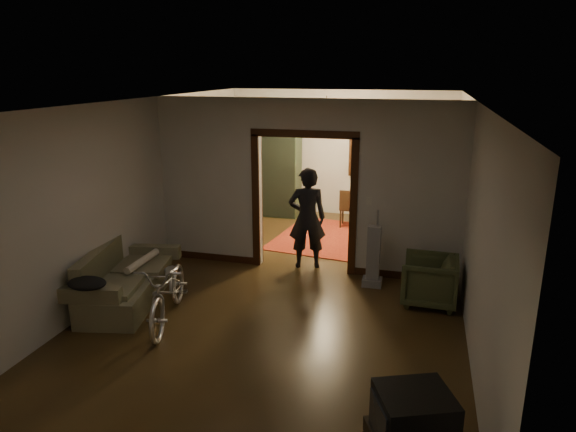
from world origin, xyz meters
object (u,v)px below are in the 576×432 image
(armchair, at_px, (429,280))
(locker, at_px, (277,172))
(bicycle, at_px, (169,290))
(sofa, at_px, (126,275))
(desk, at_px, (383,209))
(person, at_px, (307,218))

(armchair, bearing_deg, locker, -136.87)
(bicycle, relative_size, armchair, 2.20)
(sofa, bearing_deg, locker, 68.87)
(locker, height_order, desk, locker)
(armchair, xyz_separation_m, desk, (-0.95, 3.67, 0.00))
(bicycle, bearing_deg, sofa, 143.86)
(locker, bearing_deg, desk, -4.10)
(person, relative_size, desk, 1.79)
(armchair, xyz_separation_m, person, (-2.00, 0.94, 0.50))
(sofa, bearing_deg, armchair, 2.73)
(armchair, distance_m, person, 2.26)
(person, height_order, locker, locker)
(person, height_order, desk, person)
(bicycle, height_order, desk, bicycle)
(bicycle, xyz_separation_m, person, (1.32, 2.37, 0.41))
(sofa, height_order, desk, sofa)
(desk, bearing_deg, armchair, -76.10)
(sofa, height_order, bicycle, bicycle)
(sofa, height_order, person, person)
(sofa, relative_size, bicycle, 1.08)
(bicycle, distance_m, person, 2.75)
(desk, bearing_deg, sofa, -124.76)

